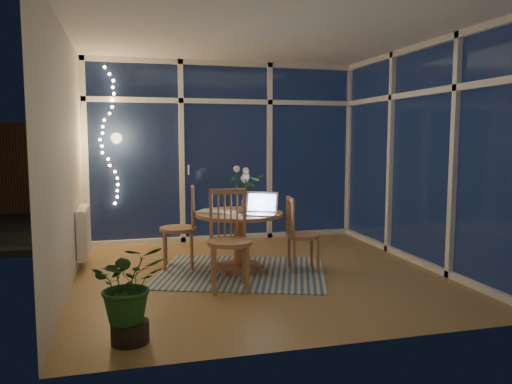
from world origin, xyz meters
TOP-DOWN VIEW (x-y plane):
  - floor at (0.00, 0.00)m, footprint 4.00×4.00m
  - ceiling at (0.00, 0.00)m, footprint 4.00×4.00m
  - wall_back at (0.00, 2.00)m, footprint 4.00×0.04m
  - wall_front at (0.00, -2.00)m, footprint 4.00×0.04m
  - wall_left at (-2.00, 0.00)m, footprint 0.04×4.00m
  - wall_right at (2.00, 0.00)m, footprint 0.04×4.00m
  - window_wall_back at (0.00, 1.96)m, footprint 4.00×0.10m
  - window_wall_right at (1.96, 0.00)m, footprint 0.10×4.00m
  - radiator at (-1.94, 0.90)m, footprint 0.10×0.70m
  - fairy_lights at (-1.65, 1.88)m, footprint 0.24×0.10m
  - garden_patio at (0.50, 5.00)m, footprint 12.00×6.00m
  - garden_fence at (0.00, 5.50)m, footprint 11.00×0.08m
  - neighbour_roof at (0.30, 8.50)m, footprint 7.00×3.00m
  - garden_shrubs at (-0.80, 3.40)m, footprint 0.90×0.90m
  - rug at (-0.21, 0.09)m, footprint 2.22×2.00m
  - dining_table at (-0.21, 0.19)m, footprint 1.26×1.26m
  - chair_left at (-0.86, 0.50)m, footprint 0.50×0.50m
  - chair_right at (0.49, -0.01)m, footprint 0.44×0.44m
  - chair_front at (-0.46, -0.49)m, footprint 0.52×0.52m
  - laptop at (-0.04, -0.06)m, footprint 0.46×0.44m
  - flower_vase at (-0.05, 0.37)m, footprint 0.26×0.26m
  - bowl at (0.16, 0.21)m, footprint 0.19×0.19m
  - newspapers at (-0.46, 0.28)m, footprint 0.45×0.44m
  - phone at (-0.18, 0.11)m, footprint 0.13×0.08m
  - potted_plant at (-1.44, -1.56)m, footprint 0.60×0.54m

SIDE VIEW (x-z plane):
  - garden_patio at x=0.50m, z-range -0.11..-0.01m
  - floor at x=0.00m, z-range 0.00..0.00m
  - rug at x=-0.21m, z-range 0.00..0.01m
  - dining_table at x=-0.21m, z-range 0.00..0.67m
  - potted_plant at x=-1.44m, z-range 0.00..0.76m
  - radiator at x=-1.94m, z-range 0.11..0.69m
  - chair_right at x=0.49m, z-range 0.00..0.86m
  - garden_shrubs at x=-0.80m, z-range 0.00..0.90m
  - chair_left at x=-0.86m, z-range 0.00..0.96m
  - chair_front at x=-0.46m, z-range 0.00..1.01m
  - phone at x=-0.18m, z-range 0.67..0.68m
  - newspapers at x=-0.46m, z-range 0.67..0.69m
  - bowl at x=0.16m, z-range 0.67..0.71m
  - flower_vase at x=-0.05m, z-range 0.67..0.88m
  - laptop at x=-0.04m, z-range 0.67..0.93m
  - garden_fence at x=0.00m, z-range 0.00..1.80m
  - wall_back at x=0.00m, z-range 0.00..2.60m
  - wall_front at x=0.00m, z-range 0.00..2.60m
  - wall_left at x=-2.00m, z-range 0.00..2.60m
  - wall_right at x=2.00m, z-range 0.00..2.60m
  - window_wall_back at x=0.00m, z-range 0.00..2.60m
  - window_wall_right at x=1.96m, z-range 0.00..2.60m
  - fairy_lights at x=-1.65m, z-range 0.60..2.45m
  - neighbour_roof at x=0.30m, z-range 1.10..3.30m
  - ceiling at x=0.00m, z-range 2.60..2.60m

